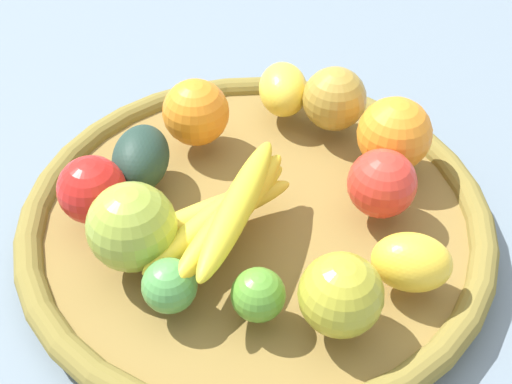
{
  "coord_description": "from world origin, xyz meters",
  "views": [
    {
      "loc": [
        -0.19,
        0.43,
        0.51
      ],
      "look_at": [
        0.0,
        0.0,
        0.06
      ],
      "focal_mm": 48.82,
      "sensor_mm": 36.0,
      "label": 1
    }
  ],
  "objects": [
    {
      "name": "orange_1",
      "position": [
        -0.1,
        -0.12,
        0.08
      ],
      "size": [
        0.1,
        0.1,
        0.07
      ],
      "primitive_type": "sphere",
      "rotation": [
        0.0,
        0.0,
        2.64
      ],
      "color": "orange",
      "rests_on": "basket"
    },
    {
      "name": "banana_bunch",
      "position": [
        0.01,
        0.05,
        0.07
      ],
      "size": [
        0.13,
        0.18,
        0.06
      ],
      "color": "yellow",
      "rests_on": "basket"
    },
    {
      "name": "basket",
      "position": [
        0.0,
        0.0,
        0.02
      ],
      "size": [
        0.46,
        0.46,
        0.04
      ],
      "color": "olive",
      "rests_on": "ground_plane"
    },
    {
      "name": "ground_plane",
      "position": [
        0.0,
        0.0,
        0.0
      ],
      "size": [
        2.4,
        2.4,
        0.0
      ],
      "primitive_type": "plane",
      "color": "slate",
      "rests_on": "ground"
    },
    {
      "name": "lime_0",
      "position": [
        0.02,
        0.13,
        0.06
      ],
      "size": [
        0.07,
        0.07,
        0.05
      ],
      "primitive_type": "sphere",
      "rotation": [
        0.0,
        0.0,
        0.91
      ],
      "color": "#4F9747",
      "rests_on": "basket"
    },
    {
      "name": "apple_1",
      "position": [
        -0.11,
        -0.05,
        0.07
      ],
      "size": [
        0.08,
        0.08,
        0.07
      ],
      "primitive_type": "sphere",
      "rotation": [
        0.0,
        0.0,
        4.42
      ],
      "color": "red",
      "rests_on": "basket"
    },
    {
      "name": "orange_0",
      "position": [
        0.1,
        -0.07,
        0.07
      ],
      "size": [
        0.08,
        0.08,
        0.07
      ],
      "primitive_type": "sphere",
      "rotation": [
        0.0,
        0.0,
        4.5
      ],
      "color": "orange",
      "rests_on": "basket"
    },
    {
      "name": "avocado",
      "position": [
        0.12,
        0.01,
        0.07
      ],
      "size": [
        0.08,
        0.09,
        0.05
      ],
      "primitive_type": "ellipsoid",
      "rotation": [
        0.0,
        0.0,
        5.05
      ],
      "color": "#20382E",
      "rests_on": "basket"
    },
    {
      "name": "apple_4",
      "position": [
        -0.02,
        -0.15,
        0.07
      ],
      "size": [
        0.1,
        0.1,
        0.07
      ],
      "primitive_type": "sphere",
      "rotation": [
        0.0,
        0.0,
        5.39
      ],
      "color": "#A88733",
      "rests_on": "basket"
    },
    {
      "name": "lime_1",
      "position": [
        -0.05,
        0.11,
        0.06
      ],
      "size": [
        0.05,
        0.05,
        0.05
      ],
      "primitive_type": "sphere",
      "rotation": [
        0.0,
        0.0,
        0.1
      ],
      "color": "#54932E",
      "rests_on": "basket"
    },
    {
      "name": "lemon_0",
      "position": [
        0.04,
        -0.16,
        0.07
      ],
      "size": [
        0.08,
        0.09,
        0.05
      ],
      "primitive_type": "ellipsoid",
      "rotation": [
        0.0,
        0.0,
        2.05
      ],
      "color": "yellow",
      "rests_on": "basket"
    },
    {
      "name": "apple_0",
      "position": [
        0.07,
        0.1,
        0.08
      ],
      "size": [
        0.09,
        0.09,
        0.08
      ],
      "primitive_type": "sphere",
      "rotation": [
        0.0,
        0.0,
        4.82
      ],
      "color": "#8FA438",
      "rests_on": "basket"
    },
    {
      "name": "lemon_1",
      "position": [
        -0.16,
        0.03,
        0.06
      ],
      "size": [
        0.08,
        0.06,
        0.05
      ],
      "primitive_type": "ellipsoid",
      "rotation": [
        0.0,
        0.0,
        3.37
      ],
      "color": "yellow",
      "rests_on": "basket"
    },
    {
      "name": "apple_2",
      "position": [
        -0.12,
        0.09,
        0.07
      ],
      "size": [
        0.09,
        0.09,
        0.07
      ],
      "primitive_type": "sphere",
      "rotation": [
        0.0,
        0.0,
        5.1
      ],
      "color": "#A6A22C",
      "rests_on": "basket"
    },
    {
      "name": "apple_3",
      "position": [
        0.13,
        0.07,
        0.07
      ],
      "size": [
        0.07,
        0.07,
        0.06
      ],
      "primitive_type": "sphere",
      "rotation": [
        0.0,
        0.0,
        0.18
      ],
      "color": "red",
      "rests_on": "basket"
    }
  ]
}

